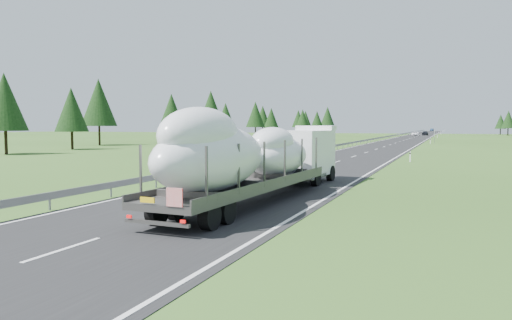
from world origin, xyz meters
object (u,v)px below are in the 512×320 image
(distant_van, at_px, (415,134))
(distant_car_blue, at_px, (432,130))
(distant_car_dark, at_px, (425,133))
(highway_sign, at_px, (434,134))
(boat_truck, at_px, (258,155))

(distant_van, xyz_separation_m, distant_car_blue, (0.69, 134.91, 0.10))
(distant_car_dark, bearing_deg, highway_sign, -83.64)
(boat_truck, xyz_separation_m, distant_car_dark, (-0.15, 161.48, -1.37))
(highway_sign, distance_m, boat_truck, 78.76)
(distant_van, bearing_deg, distant_car_dark, 66.27)
(distant_van, bearing_deg, distant_car_blue, 87.97)
(highway_sign, bearing_deg, distant_car_blue, 92.07)
(distant_van, xyz_separation_m, distant_car_dark, (2.83, 7.02, 0.10))
(highway_sign, height_order, distant_car_blue, highway_sign)
(highway_sign, relative_size, boat_truck, 0.14)
(distant_car_dark, bearing_deg, boat_truck, -87.37)
(boat_truck, xyz_separation_m, distant_car_blue, (-2.29, 289.37, -1.36))
(distant_van, height_order, distant_car_dark, distant_car_dark)
(highway_sign, height_order, distant_car_dark, highway_sign)
(distant_van, distance_m, distant_car_dark, 7.57)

